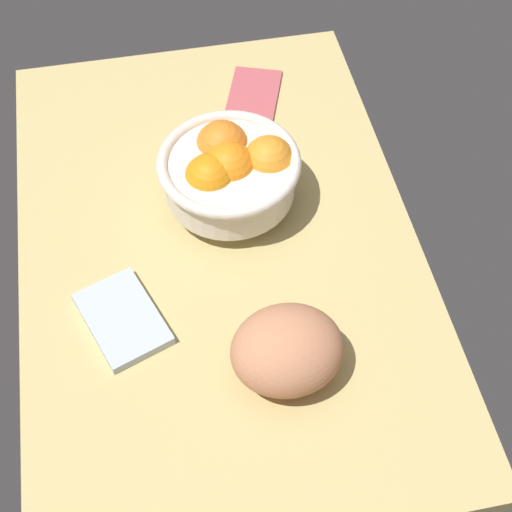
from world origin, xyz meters
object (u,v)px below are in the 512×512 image
at_px(napkin_folded, 123,319).
at_px(fruit_bowl, 231,170).
at_px(napkin_spare, 254,93).
at_px(bread_loaf, 287,350).

bearing_deg(napkin_folded, fruit_bowl, 135.60).
bearing_deg(napkin_folded, napkin_spare, 147.64).
distance_m(fruit_bowl, napkin_folded, 0.25).
xyz_separation_m(fruit_bowl, bread_loaf, (0.28, 0.02, -0.02)).
bearing_deg(napkin_spare, napkin_folded, -32.36).
bearing_deg(fruit_bowl, napkin_folded, -44.40).
height_order(napkin_folded, napkin_spare, napkin_folded).
xyz_separation_m(bread_loaf, napkin_spare, (-0.49, 0.06, -0.04)).
bearing_deg(fruit_bowl, napkin_spare, 160.92).
height_order(bread_loaf, napkin_folded, bread_loaf).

